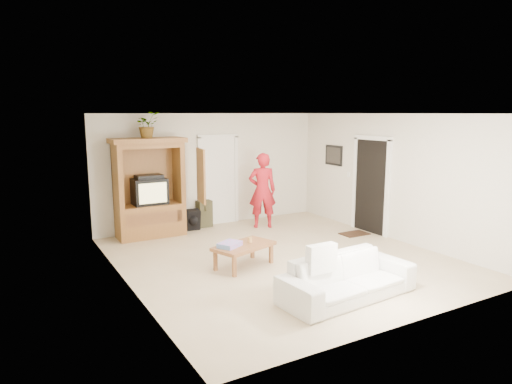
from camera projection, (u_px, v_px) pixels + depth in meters
floor at (281, 258)px, 8.31m from camera, size 6.00×6.00×0.00m
ceiling at (282, 114)px, 7.86m from camera, size 6.00×6.00×0.00m
wall_back at (212, 170)px, 10.65m from camera, size 5.50×0.00×5.50m
wall_front at (416, 223)px, 5.52m from camera, size 5.50×0.00×5.50m
wall_left at (125, 203)px, 6.74m from camera, size 0.00×6.00×6.00m
wall_right at (393, 177)px, 9.43m from camera, size 0.00×6.00×6.00m
armoire at (151, 194)px, 9.66m from camera, size 1.82×1.14×2.10m
door_back at (218, 181)px, 10.75m from camera, size 0.85×0.05×2.04m
doorway_right at (371, 187)px, 9.98m from camera, size 0.05×0.90×2.04m
framed_picture at (334, 155)px, 10.99m from camera, size 0.03×0.60×0.48m
doormat at (354, 234)px, 9.95m from camera, size 0.60×0.40×0.02m
plant at (147, 125)px, 9.37m from camera, size 0.56×0.51×0.54m
man at (262, 190)px, 10.42m from camera, size 0.74×0.63×1.72m
sofa at (348, 278)px, 6.49m from camera, size 2.12×0.96×0.60m
coffee_table at (244, 247)px, 7.79m from camera, size 1.19×0.89×0.40m
towel at (230, 244)px, 7.64m from camera, size 0.47×0.43×0.08m
candle at (250, 240)px, 7.89m from camera, size 0.08×0.08×0.10m
backpack_black at (191, 220)px, 10.26m from camera, size 0.38×0.24×0.45m
backpack_olive at (204, 214)px, 10.56m from camera, size 0.34×0.26×0.62m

